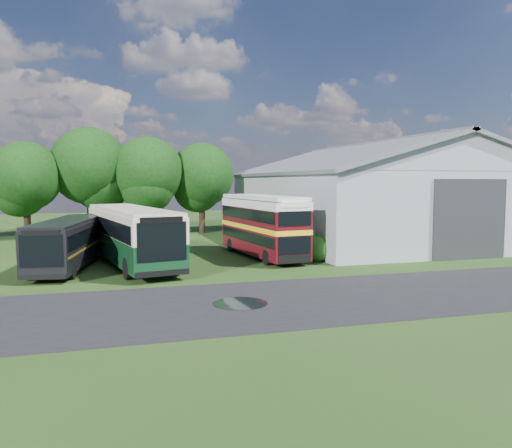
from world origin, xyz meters
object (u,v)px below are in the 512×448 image
object	(u,v)px
storage_shed	(372,190)
bus_green_single	(131,235)
bus_dark_single	(68,242)
bus_maroon_double	(262,226)

from	to	relation	value
storage_shed	bus_green_single	bearing A→B (deg)	-157.85
storage_shed	bus_dark_single	size ratio (longest dim) A/B	2.46
bus_green_single	bus_dark_single	xyz separation A→B (m)	(-3.43, 0.02, -0.32)
bus_green_single	bus_dark_single	bearing A→B (deg)	168.48
storage_shed	bus_green_single	xyz separation A→B (m)	(-20.20, -8.22, -2.40)
bus_green_single	bus_maroon_double	size ratio (longest dim) A/B	1.32
bus_maroon_double	bus_dark_single	size ratio (longest dim) A/B	0.93
bus_dark_single	bus_maroon_double	bearing A→B (deg)	14.01
bus_green_single	bus_dark_single	world-z (taller)	bus_green_single
bus_green_single	bus_maroon_double	world-z (taller)	bus_maroon_double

